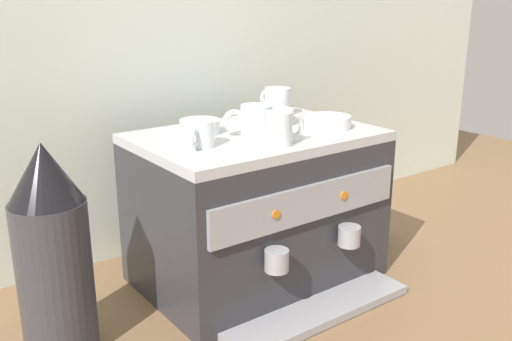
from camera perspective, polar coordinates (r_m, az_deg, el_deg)
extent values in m
plane|color=brown|center=(1.61, 0.00, -10.44)|extent=(4.00, 4.00, 0.00)
cube|color=silver|center=(1.73, -7.20, 11.67)|extent=(2.80, 0.03, 1.17)
cube|color=#2D2D33|center=(1.53, 0.00, -4.07)|extent=(0.60, 0.41, 0.38)
cube|color=#B7B7BC|center=(1.47, 0.00, 3.36)|extent=(0.60, 0.41, 0.02)
cube|color=#939399|center=(1.35, 5.32, -3.30)|extent=(0.56, 0.01, 0.09)
cylinder|color=orange|center=(1.28, 1.97, -4.39)|extent=(0.02, 0.01, 0.02)
cylinder|color=orange|center=(1.41, 8.72, -2.47)|extent=(0.02, 0.01, 0.02)
cube|color=#939399|center=(1.43, 6.22, -13.74)|extent=(0.51, 0.12, 0.02)
cylinder|color=#939399|center=(1.30, 2.07, -8.93)|extent=(0.06, 0.06, 0.05)
cylinder|color=#939399|center=(1.44, 9.27, -6.44)|extent=(0.06, 0.06, 0.05)
cylinder|color=silver|center=(1.42, 0.07, 5.00)|extent=(0.08, 0.08, 0.08)
torus|color=silver|center=(1.42, -2.07, 4.95)|extent=(0.06, 0.04, 0.06)
cylinder|color=silver|center=(1.33, 2.28, 4.20)|extent=(0.06, 0.06, 0.08)
torus|color=silver|center=(1.36, 3.85, 4.42)|extent=(0.06, 0.02, 0.06)
cylinder|color=silver|center=(1.33, -5.48, 3.67)|extent=(0.06, 0.06, 0.06)
torus|color=silver|center=(1.29, -6.16, 3.26)|extent=(0.04, 0.04, 0.05)
cylinder|color=silver|center=(1.67, 2.15, 6.86)|extent=(0.07, 0.07, 0.08)
torus|color=silver|center=(1.71, 1.10, 7.11)|extent=(0.01, 0.06, 0.06)
cylinder|color=white|center=(1.46, -5.61, 4.41)|extent=(0.10, 0.10, 0.03)
cylinder|color=white|center=(1.46, -5.60, 3.91)|extent=(0.06, 0.06, 0.01)
cylinder|color=white|center=(1.52, 7.20, 4.84)|extent=(0.12, 0.12, 0.03)
cylinder|color=white|center=(1.53, 7.18, 4.39)|extent=(0.07, 0.07, 0.01)
cylinder|color=white|center=(1.56, 1.63, 5.40)|extent=(0.12, 0.12, 0.04)
cylinder|color=white|center=(1.56, 1.63, 4.86)|extent=(0.06, 0.06, 0.01)
cylinder|color=#333338|center=(1.30, -19.34, -10.08)|extent=(0.16, 0.16, 0.34)
cone|color=black|center=(1.22, -20.42, -0.20)|extent=(0.15, 0.15, 0.13)
cylinder|color=#B7B7BC|center=(1.85, 11.53, -4.70)|extent=(0.09, 0.09, 0.14)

